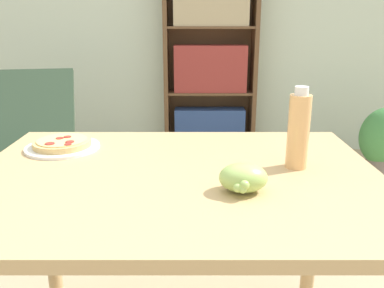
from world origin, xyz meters
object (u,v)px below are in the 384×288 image
pizza_on_plate (63,145)px  lounge_chair_near (28,166)px  grape_bunch (243,178)px  bookshelf (210,66)px  drink_bottle (299,130)px

pizza_on_plate → lounge_chair_near: 1.38m
grape_bunch → bookshelf: bookshelf is taller
drink_bottle → pizza_on_plate: bearing=166.6°
lounge_chair_near → drink_bottle: bearing=-53.5°
pizza_on_plate → bookshelf: 2.32m
lounge_chair_near → grape_bunch: bearing=-61.5°
grape_bunch → lounge_chair_near: (-1.22, 1.50, -0.52)m
drink_bottle → bookshelf: 2.42m
pizza_on_plate → bookshelf: bookshelf is taller
grape_bunch → lounge_chair_near: size_ratio=0.15×
pizza_on_plate → grape_bunch: grape_bunch is taller
drink_bottle → bookshelf: size_ratio=0.15×
bookshelf → lounge_chair_near: bearing=-138.3°
drink_bottle → lounge_chair_near: size_ratio=0.29×
bookshelf → pizza_on_plate: bearing=-105.6°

